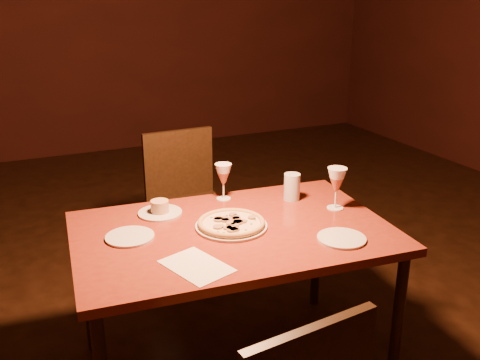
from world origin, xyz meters
name	(u,v)px	position (x,y,z in m)	size (l,w,h in m)	color
floor	(256,326)	(0.00, 0.00, 0.00)	(7.00, 7.00, 0.00)	#331C11
back_wall	(100,2)	(0.00, 3.50, 1.50)	(6.00, 0.04, 3.00)	#3D1513
dining_table	(233,242)	(-0.23, -0.24, 0.62)	(1.34, 0.93, 0.68)	maroon
chair_far	(187,199)	(-0.13, 0.64, 0.48)	(0.43, 0.43, 0.86)	black
pizza_plate	(231,223)	(-0.23, -0.23, 0.70)	(0.30, 0.30, 0.03)	silver
ramekin_saucer	(160,210)	(-0.46, 0.03, 0.70)	(0.19, 0.19, 0.06)	silver
wine_glass_far	(223,182)	(-0.13, 0.08, 0.77)	(0.08, 0.08, 0.17)	#AC6047
wine_glass_right	(336,188)	(0.28, -0.23, 0.78)	(0.09, 0.09, 0.19)	#AC6047
water_tumbler	(292,187)	(0.15, -0.06, 0.75)	(0.07, 0.07, 0.12)	silver
side_plate_left	(130,237)	(-0.63, -0.15, 0.69)	(0.19, 0.19, 0.01)	silver
side_plate_near	(342,238)	(0.12, -0.51, 0.69)	(0.19, 0.19, 0.01)	silver
menu_card	(197,266)	(-0.47, -0.48, 0.69)	(0.17, 0.25, 0.00)	silver
pendant_light	(232,1)	(-0.23, -0.24, 1.57)	(0.12, 0.12, 0.12)	#F18043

